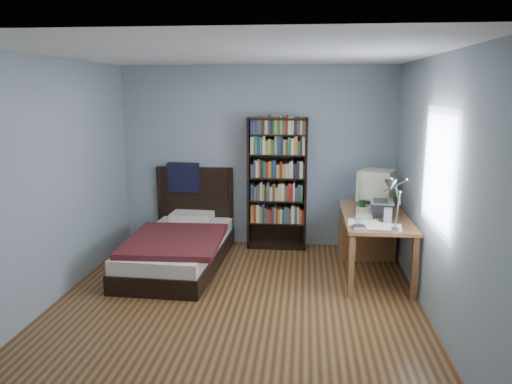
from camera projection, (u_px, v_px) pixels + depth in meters
room at (239, 185)px, 4.91m from camera, size 4.20×4.24×2.50m
desk at (369, 229)px, 6.39m from camera, size 0.75×1.62×0.73m
crt_monitor at (376, 185)px, 6.29m from camera, size 0.52×0.48×0.46m
laptop at (384, 206)px, 5.80m from camera, size 0.37×0.37×0.42m
desk_lamp at (392, 190)px, 4.71m from camera, size 0.24×0.54×0.64m
keyboard at (364, 213)px, 5.89m from camera, size 0.23×0.49×0.05m
speaker at (388, 216)px, 5.48m from camera, size 0.10×0.10×0.16m
soda_can at (362, 205)px, 6.09m from camera, size 0.07×0.07×0.13m
mouse at (370, 207)px, 6.13m from camera, size 0.07×0.12×0.04m
phone_silver at (357, 219)px, 5.62m from camera, size 0.08×0.12×0.02m
phone_grey at (359, 224)px, 5.43m from camera, size 0.06×0.10×0.02m
external_drive at (359, 227)px, 5.28m from camera, size 0.13×0.13×0.03m
bookshelf at (277, 184)px, 6.84m from camera, size 0.81×0.30×1.81m
bed at (180, 244)px, 6.30m from camera, size 1.16×2.14×1.16m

